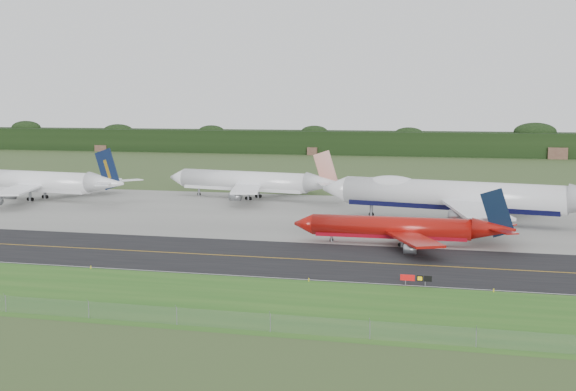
# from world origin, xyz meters

# --- Properties ---
(ground) EXTENTS (600.00, 600.00, 0.00)m
(ground) POSITION_xyz_m (0.00, 0.00, 0.00)
(ground) COLOR #2F4821
(ground) RESTS_ON ground
(grass_verge) EXTENTS (400.00, 30.00, 0.01)m
(grass_verge) POSITION_xyz_m (0.00, -35.00, 0.01)
(grass_verge) COLOR #255B1A
(grass_verge) RESTS_ON ground
(taxiway) EXTENTS (400.00, 32.00, 0.02)m
(taxiway) POSITION_xyz_m (0.00, -4.00, 0.01)
(taxiway) COLOR black
(taxiway) RESTS_ON ground
(apron) EXTENTS (400.00, 78.00, 0.01)m
(apron) POSITION_xyz_m (0.00, 51.00, 0.01)
(apron) COLOR gray
(apron) RESTS_ON ground
(taxiway_centreline) EXTENTS (400.00, 0.40, 0.00)m
(taxiway_centreline) POSITION_xyz_m (0.00, -4.00, 0.03)
(taxiway_centreline) COLOR #C78D12
(taxiway_centreline) RESTS_ON taxiway
(taxiway_edge_line) EXTENTS (400.00, 0.25, 0.00)m
(taxiway_edge_line) POSITION_xyz_m (0.00, -19.50, 0.03)
(taxiway_edge_line) COLOR silver
(taxiway_edge_line) RESTS_ON taxiway
(perimeter_fence) EXTENTS (320.00, 0.10, 320.00)m
(perimeter_fence) POSITION_xyz_m (0.00, -48.00, 1.10)
(perimeter_fence) COLOR slate
(perimeter_fence) RESTS_ON ground
(horizon_treeline) EXTENTS (700.00, 25.00, 12.00)m
(horizon_treeline) POSITION_xyz_m (0.00, 273.76, 5.47)
(horizon_treeline) COLOR black
(horizon_treeline) RESTS_ON ground
(jet_ba_747) EXTENTS (70.44, 57.52, 17.80)m
(jet_ba_747) POSITION_xyz_m (24.52, 46.49, 6.06)
(jet_ba_747) COLOR silver
(jet_ba_747) RESTS_ON ground
(jet_red_737) EXTENTS (42.34, 34.66, 11.47)m
(jet_red_737) POSITION_xyz_m (14.68, 14.81, 3.17)
(jet_red_737) COLOR maroon
(jet_red_737) RESTS_ON ground
(jet_navy_gold) EXTENTS (58.31, 50.34, 15.05)m
(jet_navy_gold) POSITION_xyz_m (-92.55, 60.13, 4.94)
(jet_navy_gold) COLOR white
(jet_navy_gold) RESTS_ON ground
(jet_star_tail) EXTENTS (54.35, 44.86, 14.38)m
(jet_star_tail) POSITION_xyz_m (-34.68, 77.31, 4.80)
(jet_star_tail) COLOR white
(jet_star_tail) RESTS_ON ground
(taxiway_sign) EXTENTS (4.68, 0.18, 1.56)m
(taxiway_sign) POSITION_xyz_m (20.48, -19.13, 1.10)
(taxiway_sign) COLOR slate
(taxiway_sign) RESTS_ON ground
(edge_marker_left) EXTENTS (0.16, 0.16, 0.50)m
(edge_marker_left) POSITION_xyz_m (-32.55, -20.50, 0.25)
(edge_marker_left) COLOR yellow
(edge_marker_left) RESTS_ON ground
(edge_marker_center) EXTENTS (0.16, 0.16, 0.50)m
(edge_marker_center) POSITION_xyz_m (4.33, -20.50, 0.25)
(edge_marker_center) COLOR yellow
(edge_marker_center) RESTS_ON ground
(edge_marker_right) EXTENTS (0.16, 0.16, 0.50)m
(edge_marker_right) POSITION_xyz_m (31.80, -20.50, 0.25)
(edge_marker_right) COLOR yellow
(edge_marker_right) RESTS_ON ground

